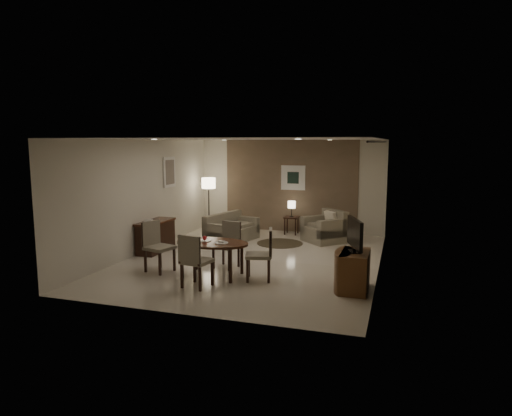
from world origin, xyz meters
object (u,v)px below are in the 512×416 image
(chair_near, at_px, (197,260))
(chair_left, at_px, (160,247))
(chair_far, at_px, (226,245))
(sofa, at_px, (232,228))
(chair_right, at_px, (259,255))
(floor_lamp, at_px, (209,205))
(dining_table, at_px, (212,259))
(tv_cabinet, at_px, (355,271))
(armchair, at_px, (324,226))
(side_table, at_px, (291,225))
(console_desk, at_px, (156,236))

(chair_near, bearing_deg, chair_left, -20.48)
(chair_far, relative_size, sofa, 0.62)
(chair_right, relative_size, floor_lamp, 0.63)
(chair_far, bearing_deg, sofa, 118.82)
(dining_table, distance_m, floor_lamp, 4.60)
(chair_near, distance_m, floor_lamp, 5.25)
(chair_left, relative_size, floor_lamp, 0.64)
(tv_cabinet, relative_size, chair_near, 0.91)
(chair_left, xyz_separation_m, sofa, (0.38, 3.16, -0.15))
(armchair, bearing_deg, side_table, -170.84)
(tv_cabinet, height_order, sofa, sofa)
(side_table, bearing_deg, chair_left, -110.12)
(sofa, xyz_separation_m, armchair, (2.37, 0.67, 0.05))
(console_desk, bearing_deg, side_table, 49.26)
(armchair, xyz_separation_m, floor_lamp, (-3.49, 0.38, 0.38))
(chair_near, xyz_separation_m, chair_right, (0.95, 0.75, 0.00))
(sofa, bearing_deg, side_table, -27.22)
(chair_near, height_order, chair_right, chair_right)
(dining_table, xyz_separation_m, chair_left, (-1.15, -0.03, 0.17))
(chair_near, height_order, sofa, chair_near)
(chair_near, height_order, side_table, chair_near)
(sofa, height_order, side_table, sofa)
(dining_table, height_order, chair_near, chair_near)
(chair_left, bearing_deg, tv_cabinet, -73.88)
(sofa, distance_m, floor_lamp, 1.59)
(chair_left, relative_size, armchair, 1.09)
(sofa, bearing_deg, chair_far, -146.76)
(chair_near, distance_m, side_table, 5.29)
(dining_table, xyz_separation_m, armchair, (1.59, 3.79, 0.07))
(chair_left, height_order, floor_lamp, floor_lamp)
(tv_cabinet, bearing_deg, console_desk, 162.95)
(tv_cabinet, xyz_separation_m, chair_right, (-1.82, 0.06, 0.15))
(chair_far, distance_m, floor_lamp, 4.03)
(dining_table, relative_size, chair_near, 1.48)
(chair_near, xyz_separation_m, chair_far, (0.04, 1.35, -0.01))
(tv_cabinet, relative_size, side_table, 1.77)
(dining_table, distance_m, side_table, 4.57)
(armchair, bearing_deg, floor_lamp, -141.98)
(dining_table, height_order, floor_lamp, floor_lamp)
(chair_left, relative_size, sofa, 0.66)
(chair_near, xyz_separation_m, side_table, (0.52, 5.26, -0.24))
(console_desk, height_order, tv_cabinet, console_desk)
(chair_far, bearing_deg, side_table, 93.62)
(console_desk, height_order, dining_table, console_desk)
(chair_near, height_order, chair_far, chair_near)
(chair_right, bearing_deg, tv_cabinet, 72.77)
(chair_right, bearing_deg, armchair, 154.92)
(armchair, height_order, side_table, armchair)
(chair_right, height_order, armchair, chair_right)
(tv_cabinet, height_order, dining_table, tv_cabinet)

